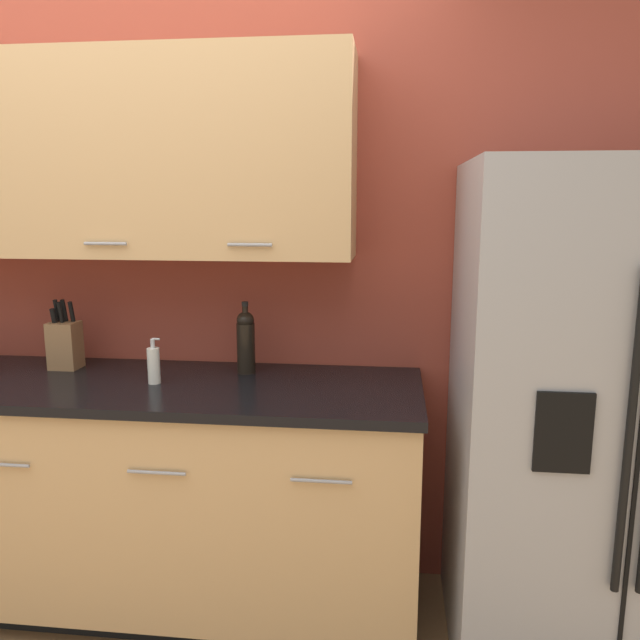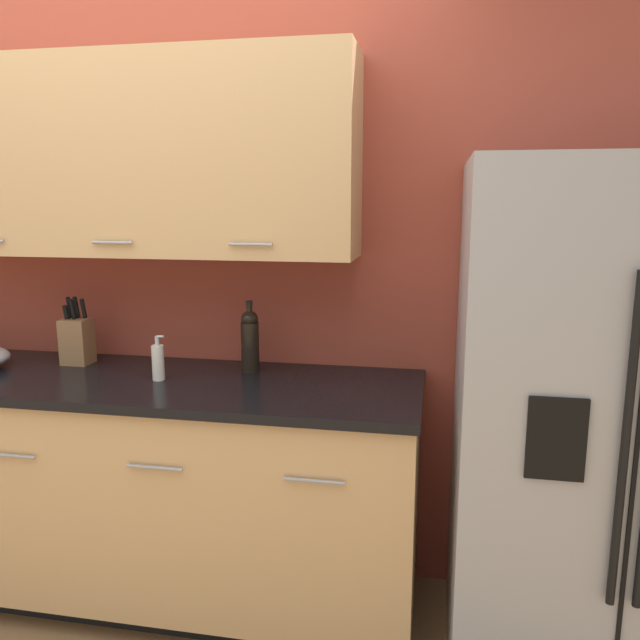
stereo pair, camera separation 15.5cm
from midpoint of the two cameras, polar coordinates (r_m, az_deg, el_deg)
name	(u,v)px [view 2 (the right image)]	position (r m, az deg, el deg)	size (l,w,h in m)	color
wall_back	(149,245)	(2.72, -13.82, 6.63)	(10.00, 0.39, 2.60)	#993D2D
counter_unit	(129,485)	(2.69, -15.41, -14.38)	(2.32, 0.64, 0.93)	black
refrigerator	(601,427)	(2.32, 26.06, -8.77)	(0.93, 0.76, 1.73)	#9E9EA0
knife_block	(77,340)	(2.75, -19.86, -1.70)	(0.11, 0.10, 0.28)	olive
wine_bottle	(250,339)	(2.47, -4.64, -1.80)	(0.07, 0.07, 0.28)	black
soap_dispenser	(158,362)	(2.42, -12.83, -3.78)	(0.05, 0.05, 0.17)	silver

